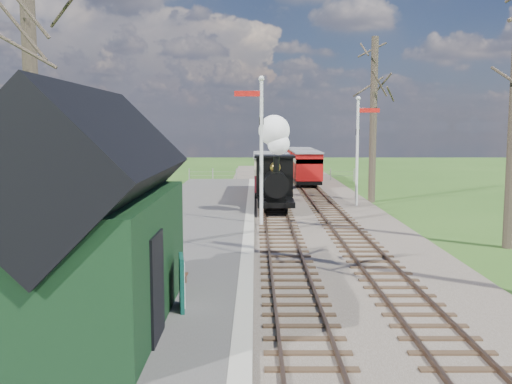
# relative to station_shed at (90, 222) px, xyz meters

# --- Properties ---
(distant_hills) EXTENTS (114.40, 48.00, 22.02)m
(distant_hills) POSITION_rel_station_shed_xyz_m (5.70, 60.38, -18.47)
(distant_hills) COLOR #385B23
(distant_hills) RESTS_ON ground
(ballast_bed) EXTENTS (8.00, 60.00, 0.10)m
(ballast_bed) POSITION_rel_station_shed_xyz_m (5.60, 18.00, -2.22)
(ballast_bed) COLOR brown
(ballast_bed) RESTS_ON ground
(track_near) EXTENTS (1.60, 60.00, 0.15)m
(track_near) POSITION_rel_station_shed_xyz_m (4.30, 18.00, -2.17)
(track_near) COLOR brown
(track_near) RESTS_ON ground
(track_far) EXTENTS (1.60, 60.00, 0.15)m
(track_far) POSITION_rel_station_shed_xyz_m (6.90, 18.00, -2.17)
(track_far) COLOR brown
(track_far) RESTS_ON ground
(platform) EXTENTS (5.00, 44.00, 0.20)m
(platform) POSITION_rel_station_shed_xyz_m (0.80, 10.00, -2.17)
(platform) COLOR #474442
(platform) RESTS_ON ground
(coping_strip) EXTENTS (0.40, 44.00, 0.21)m
(coping_strip) POSITION_rel_station_shed_xyz_m (3.10, 10.00, -2.16)
(coping_strip) COLOR #B2AD9E
(coping_strip) RESTS_ON ground
(station_shed) EXTENTS (3.25, 6.30, 4.78)m
(station_shed) POSITION_rel_station_shed_xyz_m (0.00, 0.00, 0.00)
(station_shed) COLOR black
(station_shed) RESTS_ON platform
(semaphore_near) EXTENTS (1.22, 0.24, 6.22)m
(semaphore_near) POSITION_rel_station_shed_xyz_m (3.53, 12.00, 1.35)
(semaphore_near) COLOR silver
(semaphore_near) RESTS_ON ground
(semaphore_far) EXTENTS (1.22, 0.24, 5.72)m
(semaphore_far) POSITION_rel_station_shed_xyz_m (8.67, 18.00, 1.08)
(semaphore_far) COLOR silver
(semaphore_far) RESTS_ON ground
(bare_trees) EXTENTS (15.51, 22.39, 12.00)m
(bare_trees) POSITION_rel_station_shed_xyz_m (5.63, 6.10, 2.94)
(bare_trees) COLOR #382D23
(bare_trees) RESTS_ON ground
(fence_line) EXTENTS (12.60, 0.08, 1.00)m
(fence_line) POSITION_rel_station_shed_xyz_m (4.60, 32.00, -1.72)
(fence_line) COLOR slate
(fence_line) RESTS_ON ground
(locomotive) EXTENTS (1.80, 4.20, 4.50)m
(locomotive) POSITION_rel_station_shed_xyz_m (4.29, 15.89, -0.19)
(locomotive) COLOR black
(locomotive) RESTS_ON ground
(coach) EXTENTS (2.10, 7.20, 2.21)m
(coach) POSITION_rel_station_shed_xyz_m (4.30, 21.96, -0.75)
(coach) COLOR black
(coach) RESTS_ON ground
(red_carriage_a) EXTENTS (1.88, 4.66, 1.98)m
(red_carriage_a) POSITION_rel_station_shed_xyz_m (6.90, 28.03, -0.88)
(red_carriage_a) COLOR black
(red_carriage_a) RESTS_ON ground
(red_carriage_b) EXTENTS (1.88, 4.66, 1.98)m
(red_carriage_b) POSITION_rel_station_shed_xyz_m (6.90, 33.53, -0.88)
(red_carriage_b) COLOR black
(red_carriage_b) RESTS_ON ground
(sign_board) EXTENTS (0.23, 0.81, 1.18)m
(sign_board) POSITION_rel_station_shed_xyz_m (1.75, 0.77, -1.48)
(sign_board) COLOR #0E4136
(sign_board) RESTS_ON platform
(bench) EXTENTS (0.62, 1.44, 0.80)m
(bench) POSITION_rel_station_shed_xyz_m (1.22, 2.30, -1.69)
(bench) COLOR #492A1A
(bench) RESTS_ON platform
(person) EXTENTS (0.37, 0.52, 1.33)m
(person) POSITION_rel_station_shed_xyz_m (1.34, 2.19, -1.40)
(person) COLOR #191F2E
(person) RESTS_ON platform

